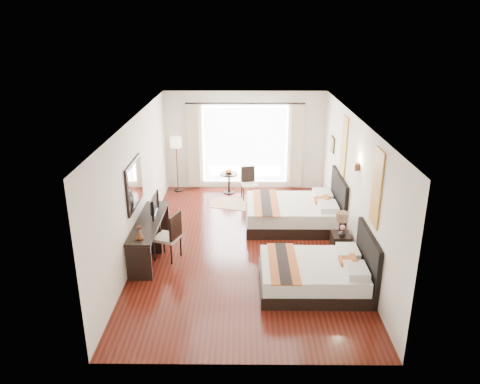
{
  "coord_description": "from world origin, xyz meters",
  "views": [
    {
      "loc": [
        -0.03,
        -9.17,
        4.65
      ],
      "look_at": [
        -0.11,
        0.16,
        1.18
      ],
      "focal_mm": 35.0,
      "sensor_mm": 36.0,
      "label": 1
    }
  ],
  "objects_px": {
    "bed_near": "(318,274)",
    "desk_chair": "(168,245)",
    "window_chair": "(249,189)",
    "television": "(152,205)",
    "side_table": "(229,183)",
    "nightstand": "(340,244)",
    "console_desk": "(150,237)",
    "floor_lamp": "(176,146)",
    "vase": "(342,231)",
    "table_lamp": "(342,218)",
    "bed_far": "(295,212)",
    "fruit_bowl": "(229,172)"
  },
  "relations": [
    {
      "from": "side_table",
      "to": "television",
      "type": "bearing_deg",
      "value": -114.5
    },
    {
      "from": "fruit_bowl",
      "to": "vase",
      "type": "bearing_deg",
      "value": -56.78
    },
    {
      "from": "console_desk",
      "to": "fruit_bowl",
      "type": "xyz_separation_m",
      "value": [
        1.53,
        3.67,
        0.23
      ]
    },
    {
      "from": "bed_near",
      "to": "desk_chair",
      "type": "height_order",
      "value": "bed_near"
    },
    {
      "from": "fruit_bowl",
      "to": "window_chair",
      "type": "relative_size",
      "value": 0.24
    },
    {
      "from": "television",
      "to": "side_table",
      "type": "relative_size",
      "value": 1.29
    },
    {
      "from": "floor_lamp",
      "to": "console_desk",
      "type": "bearing_deg",
      "value": -91.04
    },
    {
      "from": "console_desk",
      "to": "floor_lamp",
      "type": "bearing_deg",
      "value": 88.96
    },
    {
      "from": "table_lamp",
      "to": "window_chair",
      "type": "xyz_separation_m",
      "value": [
        -1.9,
        3.13,
        -0.51
      ]
    },
    {
      "from": "vase",
      "to": "window_chair",
      "type": "distance_m",
      "value": 3.83
    },
    {
      "from": "table_lamp",
      "to": "fruit_bowl",
      "type": "height_order",
      "value": "table_lamp"
    },
    {
      "from": "vase",
      "to": "side_table",
      "type": "bearing_deg",
      "value": 123.14
    },
    {
      "from": "bed_near",
      "to": "desk_chair",
      "type": "relative_size",
      "value": 1.96
    },
    {
      "from": "television",
      "to": "window_chair",
      "type": "xyz_separation_m",
      "value": [
        2.08,
        2.92,
        -0.7
      ]
    },
    {
      "from": "television",
      "to": "window_chair",
      "type": "height_order",
      "value": "television"
    },
    {
      "from": "vase",
      "to": "bed_near",
      "type": "bearing_deg",
      "value": -118.55
    },
    {
      "from": "bed_near",
      "to": "vase",
      "type": "bearing_deg",
      "value": 61.45
    },
    {
      "from": "bed_far",
      "to": "floor_lamp",
      "type": "bearing_deg",
      "value": 142.96
    },
    {
      "from": "window_chair",
      "to": "table_lamp",
      "type": "bearing_deg",
      "value": 21.63
    },
    {
      "from": "bed_near",
      "to": "floor_lamp",
      "type": "distance_m",
      "value": 6.17
    },
    {
      "from": "bed_near",
      "to": "side_table",
      "type": "relative_size",
      "value": 3.4
    },
    {
      "from": "console_desk",
      "to": "table_lamp",
      "type": "bearing_deg",
      "value": 1.74
    },
    {
      "from": "desk_chair",
      "to": "fruit_bowl",
      "type": "height_order",
      "value": "desk_chair"
    },
    {
      "from": "bed_near",
      "to": "floor_lamp",
      "type": "height_order",
      "value": "floor_lamp"
    },
    {
      "from": "console_desk",
      "to": "window_chair",
      "type": "bearing_deg",
      "value": 57.21
    },
    {
      "from": "bed_far",
      "to": "table_lamp",
      "type": "bearing_deg",
      "value": -59.29
    },
    {
      "from": "vase",
      "to": "nightstand",
      "type": "bearing_deg",
      "value": 87.02
    },
    {
      "from": "nightstand",
      "to": "fruit_bowl",
      "type": "bearing_deg",
      "value": 124.02
    },
    {
      "from": "vase",
      "to": "console_desk",
      "type": "height_order",
      "value": "console_desk"
    },
    {
      "from": "console_desk",
      "to": "floor_lamp",
      "type": "relative_size",
      "value": 1.4
    },
    {
      "from": "vase",
      "to": "television",
      "type": "relative_size",
      "value": 0.19
    },
    {
      "from": "vase",
      "to": "table_lamp",
      "type": "bearing_deg",
      "value": 86.0
    },
    {
      "from": "desk_chair",
      "to": "window_chair",
      "type": "bearing_deg",
      "value": -95.04
    },
    {
      "from": "console_desk",
      "to": "window_chair",
      "type": "distance_m",
      "value": 3.87
    },
    {
      "from": "vase",
      "to": "side_table",
      "type": "xyz_separation_m",
      "value": [
        -2.44,
        3.74,
        -0.28
      ]
    },
    {
      "from": "table_lamp",
      "to": "console_desk",
      "type": "distance_m",
      "value": 4.02
    },
    {
      "from": "television",
      "to": "nightstand",
      "type": "bearing_deg",
      "value": -95.71
    },
    {
      "from": "console_desk",
      "to": "vase",
      "type": "bearing_deg",
      "value": -0.95
    },
    {
      "from": "nightstand",
      "to": "vase",
      "type": "distance_m",
      "value": 0.36
    },
    {
      "from": "bed_near",
      "to": "table_lamp",
      "type": "relative_size",
      "value": 4.93
    },
    {
      "from": "fruit_bowl",
      "to": "table_lamp",
      "type": "bearing_deg",
      "value": -55.27
    },
    {
      "from": "floor_lamp",
      "to": "window_chair",
      "type": "xyz_separation_m",
      "value": [
        2.03,
        -0.58,
        -1.06
      ]
    },
    {
      "from": "console_desk",
      "to": "desk_chair",
      "type": "height_order",
      "value": "desk_chair"
    },
    {
      "from": "table_lamp",
      "to": "console_desk",
      "type": "xyz_separation_m",
      "value": [
        -4.0,
        -0.12,
        -0.39
      ]
    },
    {
      "from": "bed_far",
      "to": "side_table",
      "type": "distance_m",
      "value": 2.74
    },
    {
      "from": "bed_far",
      "to": "floor_lamp",
      "type": "distance_m",
      "value": 4.04
    },
    {
      "from": "nightstand",
      "to": "side_table",
      "type": "bearing_deg",
      "value": 123.94
    },
    {
      "from": "vase",
      "to": "television",
      "type": "xyz_separation_m",
      "value": [
        -3.96,
        0.4,
        0.4
      ]
    },
    {
      "from": "bed_near",
      "to": "bed_far",
      "type": "height_order",
      "value": "bed_far"
    },
    {
      "from": "side_table",
      "to": "bed_near",
      "type": "bearing_deg",
      "value": -70.49
    }
  ]
}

